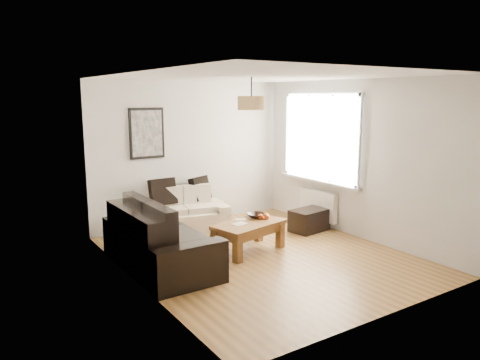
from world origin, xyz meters
TOP-DOWN VIEW (x-y plane):
  - floor at (0.00, 0.00)m, footprint 4.50×4.50m
  - ceiling at (0.00, 0.00)m, footprint 3.80×4.50m
  - wall_back at (0.00, 2.25)m, footprint 3.80×0.04m
  - wall_front at (0.00, -2.25)m, footprint 3.80×0.04m
  - wall_left at (-1.90, 0.00)m, footprint 0.04×4.50m
  - wall_right at (1.90, 0.00)m, footprint 0.04×4.50m
  - window_bay at (1.86, 0.80)m, footprint 0.14×1.90m
  - radiator at (1.82, 0.80)m, footprint 0.10×0.90m
  - poster at (-0.85, 2.22)m, footprint 0.62×0.04m
  - pendant_shade at (0.00, 0.30)m, footprint 0.40×0.40m
  - loveseat_cream at (-0.38, 1.78)m, footprint 1.59×1.08m
  - sofa_leather at (-1.43, 0.41)m, footprint 0.99×2.00m
  - coffee_table at (-0.04, 0.29)m, footprint 1.19×0.82m
  - ottoman at (1.45, 0.61)m, footprint 0.72×0.51m
  - cushion_left at (-0.70, 1.96)m, footprint 0.47×0.16m
  - cushion_right at (0.02, 1.96)m, footprint 0.44×0.30m
  - fruit_bowl at (0.22, 0.47)m, footprint 0.34×0.34m
  - orange_a at (0.29, 0.30)m, footprint 0.11×0.11m
  - orange_b at (0.33, 0.36)m, footprint 0.11×0.11m
  - orange_c at (0.23, 0.37)m, footprint 0.09×0.09m
  - papers at (-0.20, 0.31)m, footprint 0.24×0.19m

SIDE VIEW (x-z plane):
  - floor at x=0.00m, z-range 0.00..0.00m
  - ottoman at x=1.45m, z-range 0.00..0.38m
  - coffee_table at x=-0.04m, z-range 0.00..0.45m
  - loveseat_cream at x=-0.38m, z-range 0.00..0.72m
  - radiator at x=1.82m, z-range 0.12..0.64m
  - sofa_leather at x=-1.43m, z-range 0.00..0.86m
  - papers at x=-0.20m, z-range 0.45..0.45m
  - fruit_bowl at x=0.22m, z-range 0.45..0.51m
  - orange_a at x=0.29m, z-range 0.44..0.53m
  - orange_c at x=0.23m, z-range 0.44..0.53m
  - orange_b at x=0.33m, z-range 0.44..0.53m
  - cushion_right at x=0.02m, z-range 0.47..0.90m
  - cushion_left at x=-0.70m, z-range 0.47..0.93m
  - wall_back at x=0.00m, z-range 0.00..2.60m
  - wall_front at x=0.00m, z-range 0.00..2.60m
  - wall_left at x=-1.90m, z-range 0.00..2.60m
  - wall_right at x=1.90m, z-range 0.00..2.60m
  - window_bay at x=1.86m, z-range 0.80..2.40m
  - poster at x=-0.85m, z-range 1.26..2.13m
  - pendant_shade at x=0.00m, z-range 2.13..2.33m
  - ceiling at x=0.00m, z-range 2.60..2.60m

